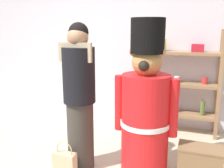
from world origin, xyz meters
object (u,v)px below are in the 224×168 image
teddy_bear_guard (145,110)px  person_shopper (79,96)px  shopping_bag (65,165)px  display_crate (199,163)px  merchandise_shelf (176,81)px

teddy_bear_guard → person_shopper: size_ratio=1.02×
person_shopper → shopping_bag: person_shopper is taller
teddy_bear_guard → display_crate: size_ratio=3.71×
merchandise_shelf → shopping_bag: merchandise_shelf is taller
merchandise_shelf → display_crate: bearing=-73.0°
teddy_bear_guard → display_crate: bearing=4.2°
person_shopper → display_crate: person_shopper is taller
shopping_bag → display_crate: shopping_bag is taller
person_shopper → shopping_bag: (-0.06, -0.27, -0.70)m
person_shopper → display_crate: 1.47m
teddy_bear_guard → shopping_bag: size_ratio=3.98×
shopping_bag → person_shopper: bearing=78.1°
display_crate → merchandise_shelf: bearing=107.0°
person_shopper → merchandise_shelf: bearing=58.0°
teddy_bear_guard → person_shopper: bearing=-168.9°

